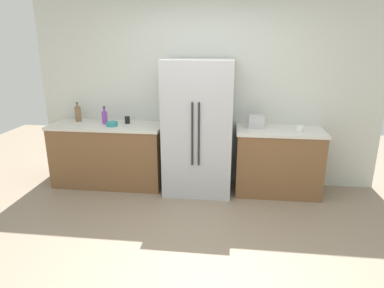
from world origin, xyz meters
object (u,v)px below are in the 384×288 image
(bottle_a, at_px, (78,114))
(bowl_a, at_px, (112,124))
(toaster, at_px, (256,121))
(refrigerator, at_px, (198,128))
(bottle_b, at_px, (105,117))
(cup_a, at_px, (127,120))
(cup_b, at_px, (300,128))

(bottle_a, xyz_separation_m, bowl_a, (0.58, -0.23, -0.08))
(toaster, bearing_deg, refrigerator, -171.50)
(toaster, distance_m, bottle_b, 2.07)
(toaster, bearing_deg, bottle_b, -179.47)
(bottle_a, relative_size, cup_a, 2.70)
(bottle_a, bearing_deg, cup_b, -3.87)
(cup_a, bearing_deg, bottle_b, -170.47)
(refrigerator, xyz_separation_m, cup_a, (-1.01, 0.15, 0.05))
(toaster, height_order, bottle_b, bottle_b)
(bottle_b, bearing_deg, bottle_a, 166.60)
(cup_a, relative_size, cup_b, 1.08)
(bowl_a, bearing_deg, cup_a, 47.96)
(bottle_a, bearing_deg, bottle_b, -13.40)
(cup_b, relative_size, bowl_a, 0.62)
(bottle_a, height_order, cup_a, bottle_a)
(bottle_b, bearing_deg, cup_b, -2.26)
(refrigerator, distance_m, cup_a, 1.02)
(bottle_a, distance_m, cup_b, 3.06)
(bottle_b, bearing_deg, toaster, 0.53)
(cup_a, relative_size, bowl_a, 0.67)
(refrigerator, bearing_deg, cup_a, 171.84)
(cup_b, bearing_deg, cup_a, 176.18)
(toaster, bearing_deg, cup_a, 178.96)
(cup_a, bearing_deg, toaster, -1.04)
(refrigerator, distance_m, bottle_b, 1.32)
(refrigerator, relative_size, cup_b, 18.84)
(bottle_b, relative_size, bowl_a, 1.58)
(refrigerator, relative_size, toaster, 8.81)
(bottle_a, relative_size, bowl_a, 1.80)
(toaster, bearing_deg, cup_b, -12.66)
(bowl_a, bearing_deg, toaster, 4.28)
(bottle_b, relative_size, cup_a, 2.37)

